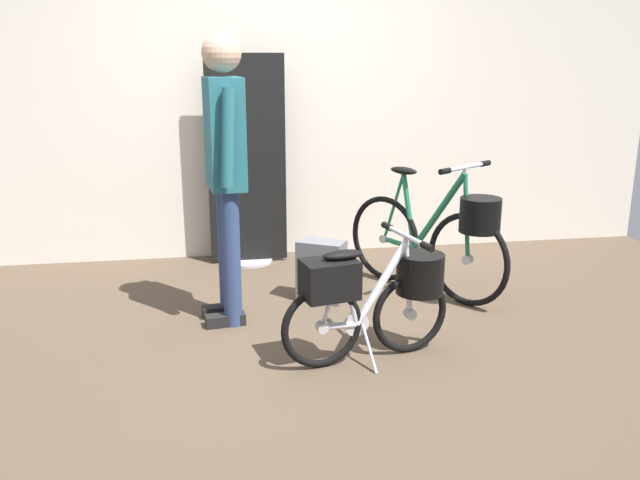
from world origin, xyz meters
name	(u,v)px	position (x,y,z in m)	size (l,w,h in m)	color
ground_plane	(306,344)	(0.00, 0.00, 0.00)	(6.49, 6.49, 0.00)	brown
back_wall	(270,88)	(0.00, 1.90, 1.35)	(6.49, 0.10, 2.69)	silver
floor_banner_stand	(247,173)	(-0.22, 1.63, 0.72)	(0.60, 0.36, 1.61)	#B7B7BC
folding_bike_foreground	(376,292)	(0.34, -0.24, 0.38)	(0.96, 0.53, 0.70)	black
display_bike_left	(439,235)	(1.00, 0.64, 0.43)	(0.81, 1.13, 0.93)	black
visitor_near_wall	(225,162)	(-0.41, 0.44, 0.99)	(0.30, 0.53, 1.72)	navy
backpack_on_floor	(322,271)	(0.21, 0.69, 0.20)	(0.35, 0.31, 0.41)	slate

